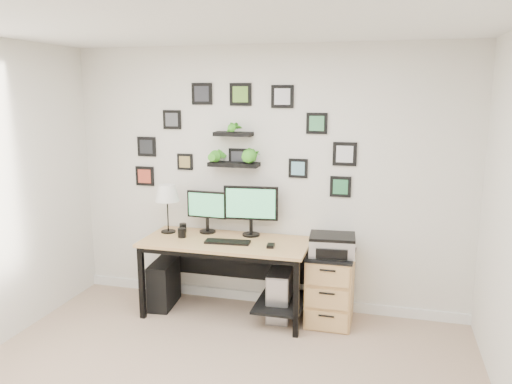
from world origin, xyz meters
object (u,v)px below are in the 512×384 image
(monitor_right, at_px, (251,207))
(printer, at_px, (332,245))
(desk, at_px, (230,252))
(file_cabinet, at_px, (330,288))
(pc_tower_black, at_px, (164,283))
(pc_tower_grey, at_px, (280,293))
(mug, at_px, (182,233))
(monitor_left, at_px, (207,209))
(table_lamp, at_px, (167,194))

(monitor_right, relative_size, printer, 1.22)
(desk, height_order, printer, printer)
(file_cabinet, height_order, printer, printer)
(monitor_right, height_order, pc_tower_black, monitor_right)
(pc_tower_grey, bearing_deg, mug, -174.64)
(pc_tower_black, bearing_deg, monitor_left, 18.85)
(pc_tower_black, bearing_deg, mug, -14.58)
(monitor_left, distance_m, mug, 0.35)
(table_lamp, relative_size, pc_tower_grey, 1.01)
(monitor_right, xyz_separation_m, file_cabinet, (0.81, -0.13, -0.71))
(desk, distance_m, monitor_left, 0.51)
(desk, xyz_separation_m, monitor_left, (-0.30, 0.18, 0.37))
(monitor_right, relative_size, mug, 5.89)
(pc_tower_black, distance_m, file_cabinet, 1.68)
(printer, bearing_deg, desk, -178.00)
(file_cabinet, bearing_deg, monitor_left, 174.56)
(desk, bearing_deg, table_lamp, 172.54)
(file_cabinet, bearing_deg, pc_tower_grey, -178.58)
(pc_tower_black, height_order, printer, printer)
(monitor_left, height_order, printer, monitor_left)
(table_lamp, height_order, mug, table_lamp)
(table_lamp, height_order, pc_tower_black, table_lamp)
(monitor_left, bearing_deg, pc_tower_grey, -9.53)
(mug, distance_m, pc_tower_black, 0.61)
(monitor_left, bearing_deg, monitor_right, 0.59)
(desk, bearing_deg, file_cabinet, 3.44)
(monitor_left, relative_size, monitor_right, 0.79)
(monitor_left, distance_m, file_cabinet, 1.44)
(desk, distance_m, pc_tower_black, 0.81)
(mug, xyz_separation_m, file_cabinet, (1.45, 0.10, -0.46))
(monitor_right, height_order, mug, monitor_right)
(file_cabinet, distance_m, printer, 0.43)
(mug, xyz_separation_m, printer, (1.46, 0.08, -0.03))
(mug, relative_size, pc_tower_grey, 0.19)
(pc_tower_black, xyz_separation_m, printer, (1.69, 0.04, 0.53))
(mug, height_order, pc_tower_black, mug)
(pc_tower_black, bearing_deg, monitor_right, 6.75)
(mug, distance_m, pc_tower_grey, 1.13)
(table_lamp, relative_size, file_cabinet, 0.73)
(table_lamp, distance_m, file_cabinet, 1.84)
(desk, bearing_deg, monitor_left, 149.24)
(pc_tower_black, bearing_deg, pc_tower_grey, -3.13)
(monitor_left, distance_m, pc_tower_grey, 1.11)
(desk, height_order, mug, mug)
(monitor_right, distance_m, printer, 0.88)
(table_lamp, relative_size, printer, 1.12)
(printer, bearing_deg, pc_tower_black, -178.52)
(monitor_left, bearing_deg, printer, -6.47)
(table_lamp, xyz_separation_m, file_cabinet, (1.66, -0.03, -0.81))
(monitor_right, bearing_deg, pc_tower_black, -167.47)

